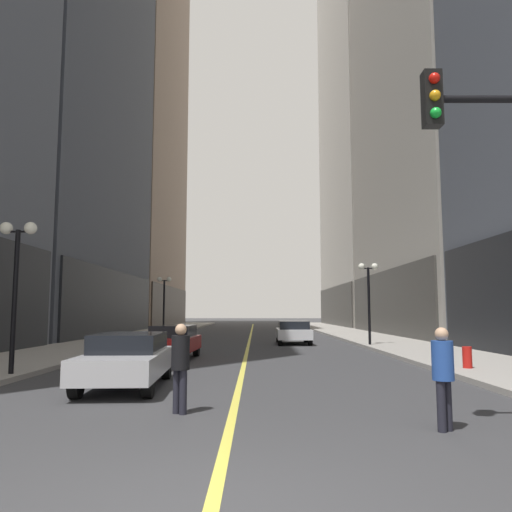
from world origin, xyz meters
name	(u,v)px	position (x,y,z in m)	size (l,w,h in m)	color
ground_plane	(253,335)	(0.00, 35.00, 0.00)	(200.00, 200.00, 0.00)	#38383A
sidewalk_left	(148,334)	(-8.25, 35.00, 0.07)	(4.50, 78.00, 0.15)	#9E9991
sidewalk_right	(358,334)	(8.25, 35.00, 0.07)	(4.50, 78.00, 0.15)	#9E9991
lane_centre_stripe	(253,335)	(0.00, 35.00, 0.00)	(0.16, 70.00, 0.01)	#E5D64C
building_left_far	(124,103)	(-17.66, 60.00, 29.70)	(14.50, 26.00, 59.56)	gray
building_right_far	(375,74)	(16.18, 60.00, 33.72)	(11.55, 26.00, 67.63)	#A8A399
car_silver	(131,358)	(-2.77, 7.95, 0.72)	(2.00, 4.58, 1.32)	#B7B7BC
car_red	(175,341)	(-2.87, 15.33, 0.72)	(1.86, 4.10, 1.32)	#B21919
car_white	(296,331)	(2.59, 24.54, 0.72)	(1.95, 4.08, 1.32)	silver
pedestrian_in_black_coat	(183,361)	(-0.98, 4.70, 0.96)	(0.47, 0.47, 1.64)	black
pedestrian_in_blue_hoodie	(446,371)	(3.40, 3.35, 0.94)	(0.47, 0.47, 1.62)	black
street_lamp_left_near	(20,263)	(-6.40, 9.46, 3.26)	(1.06, 0.36, 4.43)	black
street_lamp_left_far	(167,293)	(-6.40, 32.58, 3.26)	(1.06, 0.36, 4.43)	black
street_lamp_right_mid	(371,285)	(6.40, 21.87, 3.26)	(1.06, 0.36, 4.43)	black
fire_hydrant_right	(470,360)	(6.90, 10.84, 0.40)	(0.28, 0.28, 0.80)	red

